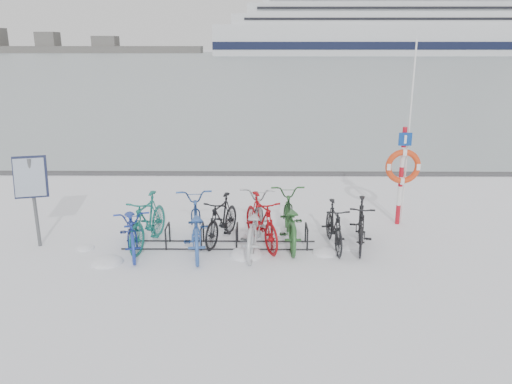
{
  "coord_description": "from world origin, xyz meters",
  "views": [
    {
      "loc": [
        0.85,
        -9.64,
        4.02
      ],
      "look_at": [
        0.75,
        0.6,
        1.0
      ],
      "focal_mm": 35.0,
      "sensor_mm": 36.0,
      "label": 1
    }
  ],
  "objects_px": {
    "bike_rack": "(220,238)",
    "cruise_ferry": "(383,24)",
    "lifebuoy_station": "(403,167)",
    "info_board": "(31,182)"
  },
  "relations": [
    {
      "from": "bike_rack",
      "to": "lifebuoy_station",
      "type": "relative_size",
      "value": 0.97
    },
    {
      "from": "info_board",
      "to": "cruise_ferry",
      "type": "height_order",
      "value": "cruise_ferry"
    },
    {
      "from": "lifebuoy_station",
      "to": "cruise_ferry",
      "type": "xyz_separation_m",
      "value": [
        43.73,
        191.78,
        10.37
      ]
    },
    {
      "from": "bike_rack",
      "to": "lifebuoy_station",
      "type": "xyz_separation_m",
      "value": [
        4.06,
        1.33,
        1.21
      ]
    },
    {
      "from": "lifebuoy_station",
      "to": "cruise_ferry",
      "type": "distance_m",
      "value": 196.97
    },
    {
      "from": "bike_rack",
      "to": "cruise_ferry",
      "type": "xyz_separation_m",
      "value": [
        47.79,
        193.11,
        11.57
      ]
    },
    {
      "from": "bike_rack",
      "to": "lifebuoy_station",
      "type": "distance_m",
      "value": 4.44
    },
    {
      "from": "lifebuoy_station",
      "to": "cruise_ferry",
      "type": "relative_size",
      "value": 0.03
    },
    {
      "from": "bike_rack",
      "to": "info_board",
      "type": "relative_size",
      "value": 2.09
    },
    {
      "from": "bike_rack",
      "to": "lifebuoy_station",
      "type": "bearing_deg",
      "value": 18.19
    }
  ]
}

